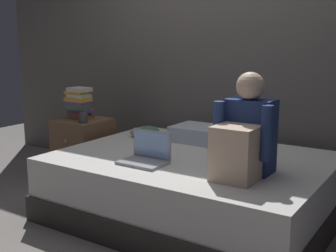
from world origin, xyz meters
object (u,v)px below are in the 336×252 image
nightstand (84,150)px  pillow (206,134)px  mug (83,118)px  bed (192,187)px  person_sitting (245,137)px  clothes_pile (146,132)px  book_stack (79,103)px  laptop (146,155)px

nightstand → pillow: pillow is taller
pillow → mug: (-1.04, -0.39, 0.10)m
bed → pillow: bearing=106.1°
person_sitting → clothes_pile: size_ratio=2.29×
bed → book_stack: (-1.34, 0.18, 0.51)m
book_stack → person_sitting: bearing=-12.5°
pillow → mug: bearing=-159.5°
laptop → clothes_pile: laptop is taller
book_stack → clothes_pile: book_stack is taller
person_sitting → book_stack: bearing=167.5°
laptop → book_stack: book_stack is taller
pillow → mug: 1.11m
mug → clothes_pile: (0.52, 0.23, -0.11)m
bed → clothes_pile: size_ratio=6.98×
laptop → mug: size_ratio=3.56×
pillow → book_stack: (-1.21, -0.27, 0.21)m
nightstand → pillow: size_ratio=1.07×
pillow → clothes_pile: size_ratio=1.95×
book_stack → pillow: bearing=12.4°
bed → clothes_pile: clothes_pile is taller
nightstand → person_sitting: bearing=-12.7°
clothes_pile → bed: bearing=-24.3°
bed → clothes_pile: 0.77m
bed → pillow: (-0.13, 0.45, 0.31)m
nightstand → mug: mug is taller
bed → clothes_pile: (-0.65, 0.29, 0.30)m
person_sitting → laptop: bearing=-170.6°
pillow → clothes_pile: 0.54m
person_sitting → book_stack: (-1.85, 0.41, 0.02)m
pillow → nightstand: bearing=-167.1°
bed → mug: (-1.17, 0.06, 0.41)m
laptop → bed: bearing=62.4°
bed → laptop: bearing=-117.6°
clothes_pile → nightstand: bearing=-170.4°
laptop → nightstand: bearing=155.0°
nightstand → bed: bearing=-8.0°
bed → person_sitting: person_sitting is taller
bed → laptop: (-0.18, -0.34, 0.30)m
laptop → person_sitting: bearing=9.4°
nightstand → pillow: bearing=12.9°
person_sitting → clothes_pile: bearing=155.8°
nightstand → person_sitting: (1.81, -0.41, 0.43)m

